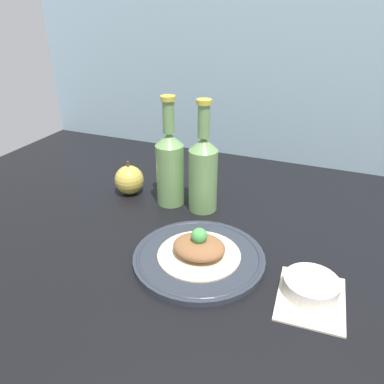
# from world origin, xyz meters

# --- Properties ---
(ground_plane) EXTENTS (1.80, 1.10, 0.04)m
(ground_plane) POSITION_xyz_m (0.00, 0.00, -0.02)
(ground_plane) COLOR black
(wall_backsplash) EXTENTS (1.80, 0.03, 0.80)m
(wall_backsplash) POSITION_xyz_m (0.00, 0.54, 0.40)
(wall_backsplash) COLOR #9EBCCC
(wall_backsplash) RESTS_ON ground_plane
(plate) EXTENTS (0.29, 0.29, 0.02)m
(plate) POSITION_xyz_m (0.01, -0.13, 0.01)
(plate) COLOR #2D333D
(plate) RESTS_ON ground_plane
(plated_food) EXTENTS (0.19, 0.19, 0.07)m
(plated_food) POSITION_xyz_m (0.01, -0.13, 0.03)
(plated_food) COLOR beige
(plated_food) RESTS_ON plate
(cider_bottle_left) EXTENTS (0.08, 0.08, 0.30)m
(cider_bottle_left) POSITION_xyz_m (-0.16, 0.09, 0.12)
(cider_bottle_left) COLOR #729E5B
(cider_bottle_left) RESTS_ON ground_plane
(cider_bottle_right) EXTENTS (0.08, 0.08, 0.30)m
(cider_bottle_right) POSITION_xyz_m (-0.07, 0.09, 0.12)
(cider_bottle_right) COLOR #729E5B
(cider_bottle_right) RESTS_ON ground_plane
(apple) EXTENTS (0.09, 0.09, 0.10)m
(apple) POSITION_xyz_m (-0.30, 0.10, 0.04)
(apple) COLOR gold
(apple) RESTS_ON ground_plane
(napkin) EXTENTS (0.14, 0.17, 0.01)m
(napkin) POSITION_xyz_m (0.26, -0.16, 0.00)
(napkin) COLOR beige
(napkin) RESTS_ON ground_plane
(dipping_bowl) EXTENTS (0.11, 0.11, 0.04)m
(dipping_bowl) POSITION_xyz_m (0.25, -0.14, 0.02)
(dipping_bowl) COLOR silver
(dipping_bowl) RESTS_ON ground_plane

